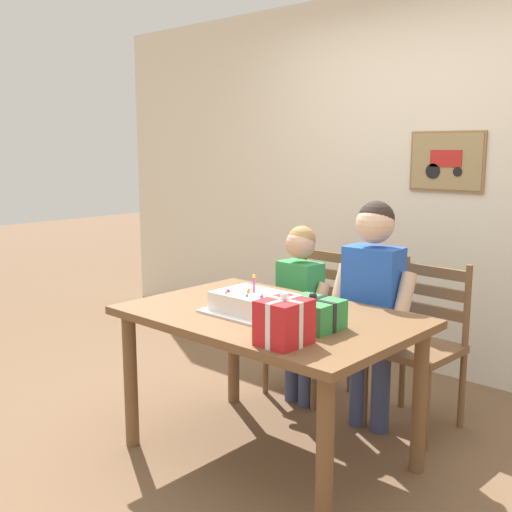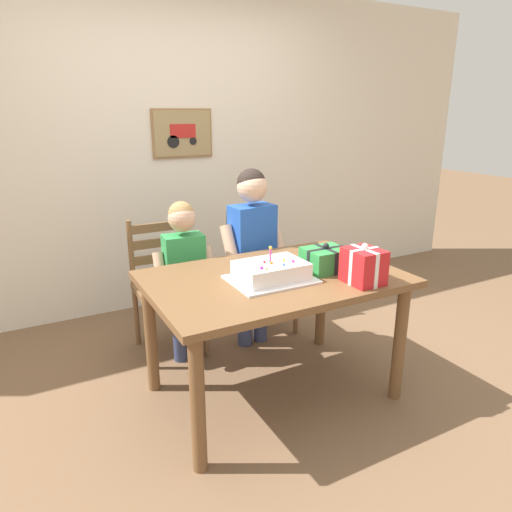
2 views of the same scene
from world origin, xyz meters
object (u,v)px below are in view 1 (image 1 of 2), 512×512
Objects in this scene: gift_box_red_large at (284,322)px; gift_box_beside_cake at (313,314)px; dining_table at (269,333)px; chair_left at (313,320)px; child_older at (373,293)px; birthday_cake at (253,304)px; chair_right at (420,344)px; child_younger at (300,298)px.

gift_box_beside_cake is at bearing 101.59° from gift_box_red_large.
dining_table is 1.51× the size of chair_left.
dining_table is at bearing -107.13° from child_older.
gift_box_red_large is at bearing -78.41° from gift_box_beside_cake.
birthday_cake is at bearing -179.91° from gift_box_beside_cake.
birthday_cake is 1.99× the size of gift_box_red_large.
child_older reaches higher than chair_left.
chair_left is 0.73m from chair_right.
birthday_cake reaches higher than gift_box_beside_cake.
birthday_cake is 0.48× the size of chair_left.
child_older reaches higher than gift_box_red_large.
gift_box_red_large is 0.27m from gift_box_beside_cake.
gift_box_beside_cake is at bearing -94.07° from chair_right.
child_older is (0.19, 0.62, 0.12)m from dining_table.
chair_left is (-0.37, 0.84, -0.18)m from dining_table.
dining_table is 0.66m from child_older.
chair_right is 0.85× the size of child_younger.
dining_table is 5.77× the size of gift_box_beside_cake.
gift_box_red_large reaches higher than chair_left.
child_younger is (-0.67, -0.22, 0.19)m from chair_right.
chair_left reaches higher than gift_box_beside_cake.
child_older is at bearing -0.05° from child_younger.
chair_left is at bearing 113.55° from dining_table.
child_younger is at bearing -73.97° from chair_left.
child_younger is at bearing 115.98° from dining_table.
gift_box_red_large is (0.41, -0.26, 0.04)m from birthday_cake.
chair_left is at bearing 106.03° from child_younger.
child_younger reaches higher than chair_right.
gift_box_beside_cake reaches higher than dining_table.
child_younger is at bearing 110.24° from birthday_cake.
child_older is at bearing 99.39° from gift_box_beside_cake.
child_younger is at bearing -162.19° from chair_right.
birthday_cake is at bearing -115.14° from chair_right.
chair_right is at bearing 89.50° from gift_box_red_large.
chair_left is at bearing 122.02° from gift_box_red_large.
gift_box_beside_cake is 0.93m from child_younger.
chair_right is at bearing 85.93° from gift_box_beside_cake.
dining_table is 0.17m from birthday_cake.
dining_table is 0.69m from child_younger.
birthday_cake is 0.40× the size of child_younger.
dining_table is 1.10× the size of child_older.
gift_box_red_large reaches higher than gift_box_beside_cake.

